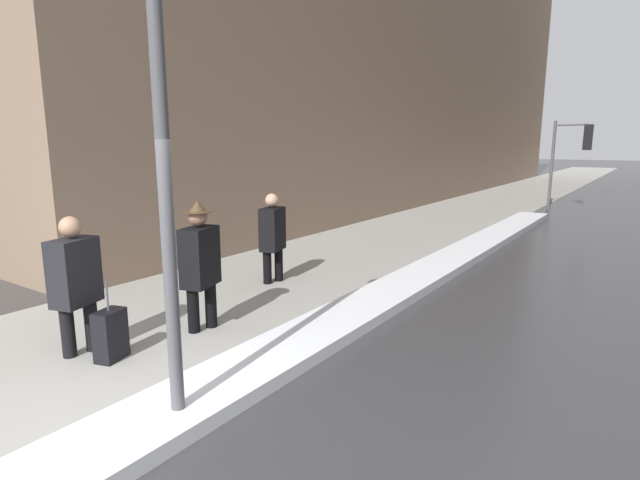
% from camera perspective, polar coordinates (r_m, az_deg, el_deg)
% --- Properties ---
extents(ground_plane, '(160.00, 160.00, 0.00)m').
position_cam_1_polar(ground_plane, '(4.87, -24.98, -20.53)').
color(ground_plane, '#38383A').
extents(sidewalk_slab, '(4.00, 80.00, 0.01)m').
position_cam_1_polar(sidewalk_slab, '(18.09, 15.69, 2.84)').
color(sidewalk_slab, '#9E9B93').
rests_on(sidewalk_slab, ground).
extents(snow_bank_curb, '(0.87, 17.45, 0.15)m').
position_cam_1_polar(snow_bank_curb, '(10.02, 13.29, -3.06)').
color(snow_bank_curb, white).
rests_on(snow_bank_curb, ground).
extents(lamp_post, '(0.28, 0.28, 4.32)m').
position_cam_1_polar(lamp_post, '(4.26, -17.69, 12.67)').
color(lamp_post, '#515156').
rests_on(lamp_post, ground).
extents(traffic_light_near, '(1.31, 0.36, 3.25)m').
position_cam_1_polar(traffic_light_near, '(20.57, 27.14, 9.52)').
color(traffic_light_near, '#515156').
rests_on(traffic_light_near, ground).
extents(pedestrian_nearside, '(0.45, 0.60, 1.65)m').
position_cam_1_polar(pedestrian_nearside, '(6.43, -26.20, -4.06)').
color(pedestrian_nearside, black).
rests_on(pedestrian_nearside, ground).
extents(pedestrian_trailing, '(0.45, 0.60, 1.75)m').
position_cam_1_polar(pedestrian_trailing, '(6.70, -13.55, -2.34)').
color(pedestrian_trailing, black).
rests_on(pedestrian_trailing, ground).
extents(pedestrian_in_glasses, '(0.44, 0.76, 1.60)m').
position_cam_1_polar(pedestrian_in_glasses, '(8.83, -5.42, 0.70)').
color(pedestrian_in_glasses, black).
rests_on(pedestrian_in_glasses, ground).
extents(rolling_suitcase, '(0.31, 0.41, 0.95)m').
position_cam_1_polar(rolling_suitcase, '(6.29, -22.82, -10.02)').
color(rolling_suitcase, black).
rests_on(rolling_suitcase, ground).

